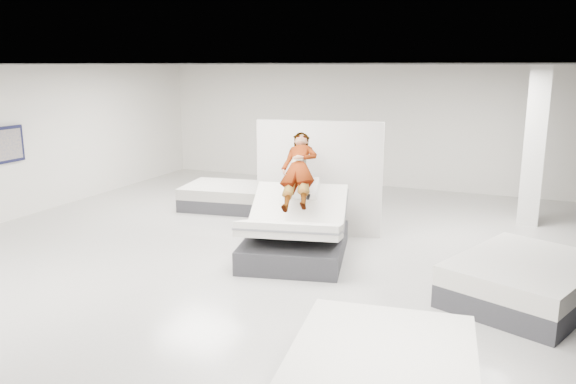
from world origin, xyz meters
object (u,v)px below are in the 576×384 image
Objects in this scene: hero_bed at (295,234)px; person at (299,180)px; divider_panel at (319,178)px; flat_bed_right_far at (525,281)px; flat_bed_left_far at (228,196)px; column at (534,147)px; remote at (308,197)px; wall_poster at (4,145)px.

hero_bed is 1.46× the size of person.
divider_panel reaches higher than person.
divider_panel reaches higher than flat_bed_right_far.
flat_bed_left_far is (-2.71, 2.52, -0.14)m from hero_bed.
divider_panel is 0.75× the size of column.
flat_bed_right_far is at bearing -20.97° from remote.
wall_poster reaches higher than flat_bed_left_far.
wall_poster is (-9.94, 0.20, 1.30)m from flat_bed_right_far.
column is at bearing 21.93° from wall_poster.
divider_panel is at bearing -22.74° from flat_bed_left_far.
column is at bearing 10.98° from flat_bed_left_far.
column reaches higher than hero_bed.
flat_bed_left_far is 6.58m from column.
person is 0.81× the size of flat_bed_left_far.
remote reaches higher than flat_bed_left_far.
person reaches higher than flat_bed_left_far.
divider_panel is (-0.05, 1.13, -0.18)m from person.
flat_bed_left_far is 0.66× the size of column.
column reaches higher than person.
person is 0.71× the size of divider_panel.
remote is 1.46m from divider_panel.
hero_bed is 3.64m from flat_bed_right_far.
hero_bed is 1.59m from divider_panel.
wall_poster reaches higher than remote.
person is 1.78× the size of wall_poster.
flat_bed_right_far is (3.61, -0.46, -0.11)m from hero_bed.
flat_bed_right_far is at bearing -25.22° from flat_bed_left_far.
flat_bed_right_far is (3.73, -1.89, -0.80)m from divider_panel.
divider_panel is (-0.34, 1.42, 0.02)m from remote.
hero_bed is 1.18× the size of flat_bed_left_far.
person is 5.05m from column.
flat_bed_left_far is 4.75m from wall_poster.
flat_bed_right_far is 6.99m from flat_bed_left_far.
column reaches higher than flat_bed_left_far.
wall_poster is at bearing -177.69° from hero_bed.
divider_panel is at bearing 90.31° from remote.
flat_bed_left_far is at bearing 137.13° from hero_bed.
divider_panel is 1.14× the size of flat_bed_left_far.
remote is at bearing -86.53° from divider_panel.
wall_poster is (-6.21, -1.69, 0.51)m from divider_panel.
column is at bearing 30.02° from person.
remote is (0.22, 0.01, 0.66)m from hero_bed.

